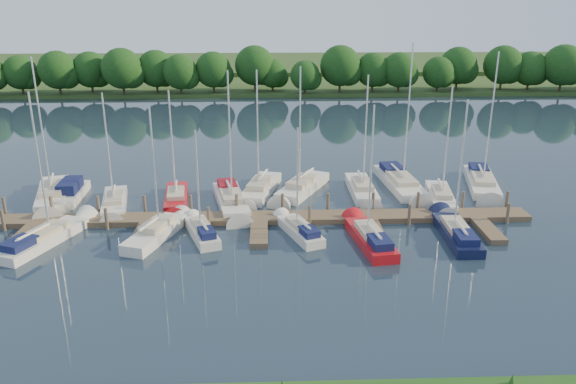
{
  "coord_description": "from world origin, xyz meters",
  "views": [
    {
      "loc": [
        0.71,
        -30.46,
        15.78
      ],
      "look_at": [
        2.1,
        8.0,
        2.2
      ],
      "focal_mm": 35.0,
      "sensor_mm": 36.0,
      "label": 1
    }
  ],
  "objects_px": {
    "dock": "(259,221)",
    "sailboat_n_5": "(260,191)",
    "sailboat_n_0": "(52,198)",
    "motorboat": "(70,195)",
    "sailboat_s_2": "(202,232)"
  },
  "relations": [
    {
      "from": "motorboat",
      "to": "sailboat_s_2",
      "type": "bearing_deg",
      "value": 143.37
    },
    {
      "from": "sailboat_n_0",
      "to": "sailboat_s_2",
      "type": "distance_m",
      "value": 14.87
    },
    {
      "from": "dock",
      "to": "sailboat_s_2",
      "type": "relative_size",
      "value": 5.14
    },
    {
      "from": "dock",
      "to": "sailboat_n_5",
      "type": "relative_size",
      "value": 3.72
    },
    {
      "from": "dock",
      "to": "sailboat_n_0",
      "type": "distance_m",
      "value": 17.64
    },
    {
      "from": "sailboat_n_0",
      "to": "sailboat_n_5",
      "type": "xyz_separation_m",
      "value": [
        16.71,
        1.04,
        -0.0
      ]
    },
    {
      "from": "dock",
      "to": "sailboat_n_5",
      "type": "height_order",
      "value": "sailboat_n_5"
    },
    {
      "from": "dock",
      "to": "sailboat_s_2",
      "type": "bearing_deg",
      "value": -152.07
    },
    {
      "from": "dock",
      "to": "sailboat_s_2",
      "type": "distance_m",
      "value": 4.47
    },
    {
      "from": "sailboat_n_5",
      "to": "sailboat_s_2",
      "type": "height_order",
      "value": "sailboat_n_5"
    },
    {
      "from": "sailboat_n_0",
      "to": "motorboat",
      "type": "relative_size",
      "value": 1.9
    },
    {
      "from": "dock",
      "to": "sailboat_n_5",
      "type": "bearing_deg",
      "value": 90.57
    },
    {
      "from": "dock",
      "to": "motorboat",
      "type": "distance_m",
      "value": 16.47
    },
    {
      "from": "sailboat_n_0",
      "to": "motorboat",
      "type": "height_order",
      "value": "sailboat_n_0"
    },
    {
      "from": "motorboat",
      "to": "sailboat_s_2",
      "type": "relative_size",
      "value": 0.81
    }
  ]
}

